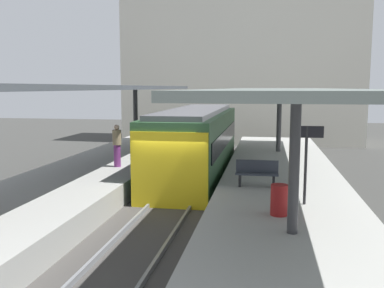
{
  "coord_description": "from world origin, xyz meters",
  "views": [
    {
      "loc": [
        3.17,
        -14.43,
        4.26
      ],
      "look_at": [
        -0.0,
        3.69,
        1.82
      ],
      "focal_mm": 39.91,
      "sensor_mm": 36.0,
      "label": 1
    }
  ],
  "objects_px": {
    "litter_bin": "(279,200)",
    "passenger_near_bench": "(117,145)",
    "platform_sign": "(306,147)",
    "commuter_train": "(196,143)",
    "platform_bench": "(257,172)"
  },
  "relations": [
    {
      "from": "litter_bin",
      "to": "platform_sign",
      "type": "bearing_deg",
      "value": 57.97
    },
    {
      "from": "platform_bench",
      "to": "platform_sign",
      "type": "height_order",
      "value": "platform_sign"
    },
    {
      "from": "platform_bench",
      "to": "passenger_near_bench",
      "type": "xyz_separation_m",
      "value": [
        -5.78,
        2.57,
        0.45
      ]
    },
    {
      "from": "platform_bench",
      "to": "platform_sign",
      "type": "bearing_deg",
      "value": -55.62
    },
    {
      "from": "platform_sign",
      "to": "passenger_near_bench",
      "type": "bearing_deg",
      "value": 147.35
    },
    {
      "from": "commuter_train",
      "to": "platform_sign",
      "type": "xyz_separation_m",
      "value": [
        4.27,
        -7.1,
        0.9
      ]
    },
    {
      "from": "platform_bench",
      "to": "passenger_near_bench",
      "type": "height_order",
      "value": "passenger_near_bench"
    },
    {
      "from": "platform_sign",
      "to": "platform_bench",
      "type": "bearing_deg",
      "value": 124.38
    },
    {
      "from": "platform_sign",
      "to": "passenger_near_bench",
      "type": "height_order",
      "value": "platform_sign"
    },
    {
      "from": "platform_sign",
      "to": "litter_bin",
      "type": "relative_size",
      "value": 2.76
    },
    {
      "from": "platform_bench",
      "to": "platform_sign",
      "type": "xyz_separation_m",
      "value": [
        1.38,
        -2.01,
        1.16
      ]
    },
    {
      "from": "litter_bin",
      "to": "passenger_near_bench",
      "type": "xyz_separation_m",
      "value": [
        -6.42,
        5.76,
        0.51
      ]
    },
    {
      "from": "litter_bin",
      "to": "platform_bench",
      "type": "bearing_deg",
      "value": 101.39
    },
    {
      "from": "platform_sign",
      "to": "passenger_near_bench",
      "type": "relative_size",
      "value": 1.26
    },
    {
      "from": "passenger_near_bench",
      "to": "commuter_train",
      "type": "bearing_deg",
      "value": 41.12
    }
  ]
}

